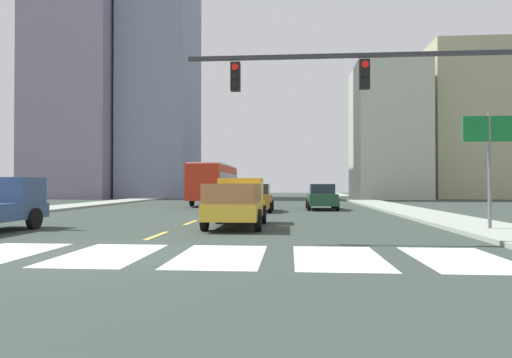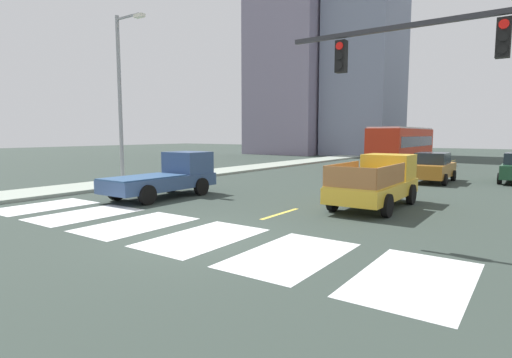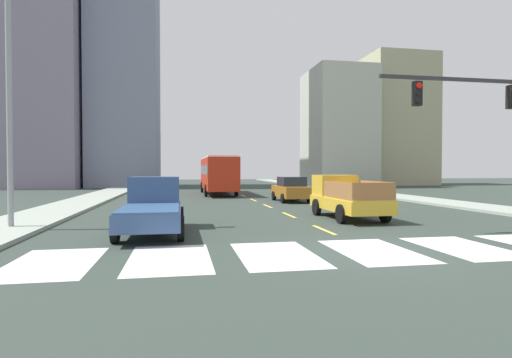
{
  "view_description": "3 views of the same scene",
  "coord_description": "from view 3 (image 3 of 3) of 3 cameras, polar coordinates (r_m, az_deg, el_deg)",
  "views": [
    {
      "loc": [
        4.39,
        -10.3,
        1.69
      ],
      "look_at": [
        2.46,
        14.81,
        2.0
      ],
      "focal_mm": 30.93,
      "sensor_mm": 36.0,
      "label": 1
    },
    {
      "loc": [
        7.31,
        -7.94,
        2.79
      ],
      "look_at": [
        -2.81,
        6.54,
        0.82
      ],
      "focal_mm": 28.38,
      "sensor_mm": 36.0,
      "label": 2
    },
    {
      "loc": [
        -5.23,
        -10.51,
        2.25
      ],
      "look_at": [
        -2.12,
        6.38,
        1.84
      ],
      "focal_mm": 28.93,
      "sensor_mm": 36.0,
      "label": 3
    }
  ],
  "objects": [
    {
      "name": "streetlight_left",
      "position": [
        17.74,
        -30.48,
        10.0
      ],
      "size": [
        2.2,
        0.28,
        9.0
      ],
      "color": "gray",
      "rests_on": "ground"
    },
    {
      "name": "crosswalk_stripe_0",
      "position": [
        11.16,
        -26.35,
        -10.38
      ],
      "size": [
        2.03,
        3.54,
        0.01
      ],
      "primitive_type": "cube",
      "color": "silver",
      "rests_on": "ground"
    },
    {
      "name": "lane_dash_4",
      "position": [
        34.97,
        -1.8,
        -2.31
      ],
      "size": [
        0.16,
        2.4,
        0.01
      ],
      "primitive_type": "cube",
      "color": "gold",
      "rests_on": "ground"
    },
    {
      "name": "crosswalk_stripe_4",
      "position": [
        13.38,
        26.69,
        -8.44
      ],
      "size": [
        2.03,
        3.54,
        0.01
      ],
      "primitive_type": "cube",
      "color": "silver",
      "rests_on": "ground"
    },
    {
      "name": "city_bus",
      "position": [
        36.95,
        -5.28,
        0.91
      ],
      "size": [
        2.72,
        10.8,
        3.32
      ],
      "rotation": [
        0.0,
        0.0,
        0.02
      ],
      "color": "red",
      "rests_on": "ground"
    },
    {
      "name": "crosswalk_stripe_3",
      "position": [
        11.95,
        15.96,
        -9.52
      ],
      "size": [
        2.03,
        3.54,
        0.01
      ],
      "primitive_type": "cube",
      "color": "silver",
      "rests_on": "ground"
    },
    {
      "name": "lane_dash_0",
      "position": [
        15.58,
        9.37,
        -6.94
      ],
      "size": [
        0.16,
        2.4,
        0.01
      ],
      "primitive_type": "cube",
      "color": "gold",
      "rests_on": "ground"
    },
    {
      "name": "pickup_dark",
      "position": [
        15.17,
        -14.1,
        -3.7
      ],
      "size": [
        2.18,
        5.2,
        1.96
      ],
      "rotation": [
        0.0,
        0.0,
        0.02
      ],
      "color": "#324C79",
      "rests_on": "ground"
    },
    {
      "name": "sedan_far",
      "position": [
        32.3,
        10.94,
        -1.12
      ],
      "size": [
        2.02,
        4.4,
        1.72
      ],
      "rotation": [
        0.0,
        0.0,
        0.04
      ],
      "color": "#1E492D",
      "rests_on": "ground"
    },
    {
      "name": "pickup_stakebed",
      "position": [
        19.58,
        12.16,
        -2.51
      ],
      "size": [
        2.18,
        5.2,
        1.96
      ],
      "rotation": [
        0.0,
        0.0,
        0.04
      ],
      "color": "gold",
      "rests_on": "ground"
    },
    {
      "name": "lane_dash_2",
      "position": [
        25.16,
        1.62,
        -3.75
      ],
      "size": [
        0.16,
        2.4,
        0.01
      ],
      "primitive_type": "cube",
      "color": "gold",
      "rests_on": "ground"
    },
    {
      "name": "lane_dash_3",
      "position": [
        30.05,
        -0.37,
        -2.91
      ],
      "size": [
        0.16,
        2.4,
        0.01
      ],
      "primitive_type": "cube",
      "color": "gold",
      "rests_on": "ground"
    },
    {
      "name": "sedan_near_right",
      "position": [
        28.68,
        4.87,
        -1.41
      ],
      "size": [
        2.02,
        4.4,
        1.72
      ],
      "rotation": [
        0.0,
        0.0,
        -0.05
      ],
      "color": "#AC6B22",
      "rests_on": "ground"
    },
    {
      "name": "block_mid_left",
      "position": [
        57.93,
        11.24,
        6.91
      ],
      "size": [
        7.9,
        9.79,
        15.72
      ],
      "primitive_type": "cube",
      "color": "#B2B6A7",
      "rests_on": "ground"
    },
    {
      "name": "block_mid_right",
      "position": [
        58.04,
        -17.62,
        15.28
      ],
      "size": [
        8.32,
        10.72,
        32.53
      ],
      "primitive_type": "cube",
      "color": "gray",
      "rests_on": "ground"
    },
    {
      "name": "crosswalk_stripe_2",
      "position": [
        11.03,
        2.83,
        -10.39
      ],
      "size": [
        2.03,
        3.54,
        0.01
      ],
      "primitive_type": "cube",
      "color": "silver",
      "rests_on": "ground"
    },
    {
      "name": "crosswalk_stripe_1",
      "position": [
        10.75,
        -11.85,
        -10.72
      ],
      "size": [
        2.03,
        3.54,
        0.01
      ],
      "primitive_type": "cube",
      "color": "silver",
      "rests_on": "ground"
    },
    {
      "name": "lane_dash_7",
      "position": [
        49.83,
        -4.39,
        -1.21
      ],
      "size": [
        0.16,
        2.4,
        0.01
      ],
      "primitive_type": "cube",
      "color": "gold",
      "rests_on": "ground"
    },
    {
      "name": "sidewalk_left",
      "position": [
        29.3,
        -23.04,
        -2.99
      ],
      "size": [
        3.01,
        110.0,
        0.15
      ],
      "primitive_type": "cube",
      "color": "#96A294",
      "rests_on": "ground"
    },
    {
      "name": "block_low_left",
      "position": [
        64.03,
        18.69,
        7.58
      ],
      "size": [
        9.19,
        8.76,
        18.51
      ],
      "primitive_type": "cube",
      "color": "tan",
      "rests_on": "ground"
    },
    {
      "name": "lane_dash_1",
      "position": [
        20.32,
        4.57,
        -4.98
      ],
      "size": [
        0.16,
        2.4,
        0.01
      ],
      "primitive_type": "cube",
      "color": "gold",
      "rests_on": "ground"
    },
    {
      "name": "lane_dash_6",
      "position": [
        44.87,
        -3.71,
        -1.5
      ],
      "size": [
        0.16,
        2.4,
        0.01
      ],
      "primitive_type": "cube",
      "color": "gold",
      "rests_on": "ground"
    },
    {
      "name": "sidewalk_right",
      "position": [
        33.19,
        20.15,
        -2.47
      ],
      "size": [
        3.01,
        110.0,
        0.15
      ],
      "primitive_type": "cube",
      "color": "#96A294",
      "rests_on": "ground"
    },
    {
      "name": "lane_dash_5",
      "position": [
        39.92,
        -2.88,
        -1.85
      ],
      "size": [
        0.16,
        2.4,
        0.01
      ],
      "primitive_type": "cube",
      "color": "gold",
      "rests_on": "ground"
    },
    {
      "name": "ground_plane",
      "position": [
        11.95,
        15.96,
        -9.54
      ],
      "size": [
        160.0,
        160.0,
        0.0
      ],
      "primitive_type": "plane",
      "color": "#303C35"
    }
  ]
}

